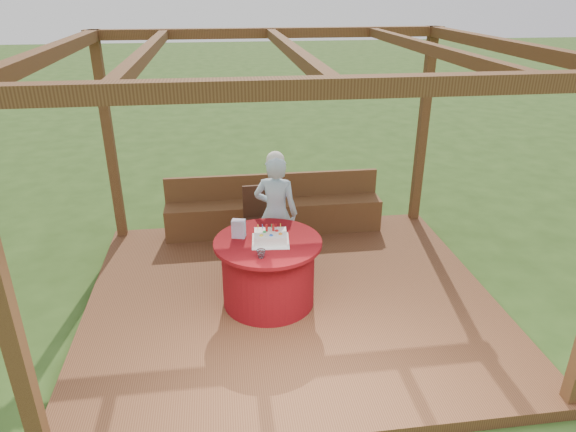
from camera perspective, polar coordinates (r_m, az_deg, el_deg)
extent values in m
plane|color=#274416|center=(5.93, 0.33, -9.85)|extent=(60.00, 60.00, 0.00)
cube|color=brown|center=(5.89, 0.33, -9.36)|extent=(4.50, 4.00, 0.12)
cube|color=brown|center=(3.82, -28.97, -9.08)|extent=(0.12, 0.12, 2.60)
cube|color=brown|center=(7.15, -19.19, 7.47)|extent=(0.12, 0.12, 2.60)
cube|color=brown|center=(7.55, 14.70, 8.87)|extent=(0.12, 0.12, 2.60)
cube|color=brown|center=(3.10, 5.44, 14.07)|extent=(4.50, 0.14, 0.12)
cube|color=brown|center=(6.79, -1.96, 19.67)|extent=(4.50, 0.14, 0.12)
cube|color=brown|center=(5.10, -25.09, 15.99)|extent=(0.14, 4.00, 0.12)
cube|color=brown|center=(5.64, 23.39, 16.87)|extent=(0.14, 4.00, 0.12)
cube|color=brown|center=(4.93, -15.46, 17.11)|extent=(0.10, 3.70, 0.10)
cube|color=brown|center=(4.94, 0.41, 17.94)|extent=(0.10, 3.70, 0.10)
cube|color=brown|center=(5.28, 15.23, 17.56)|extent=(0.10, 3.70, 0.10)
cube|color=brown|center=(7.24, -1.54, -0.05)|extent=(3.00, 0.42, 0.45)
cube|color=brown|center=(7.25, -1.73, 3.42)|extent=(3.00, 0.06, 0.35)
cylinder|color=maroon|center=(5.59, -2.20, -6.38)|extent=(0.99, 0.99, 0.71)
cylinder|color=maroon|center=(5.41, -2.26, -2.95)|extent=(1.15, 1.15, 0.04)
cube|color=#3C2013|center=(6.48, -2.85, -0.92)|extent=(0.46, 0.46, 0.05)
cylinder|color=#3C2013|center=(6.40, -4.22, -3.53)|extent=(0.04, 0.04, 0.45)
cylinder|color=#3C2013|center=(6.44, -1.03, -3.29)|extent=(0.04, 0.04, 0.45)
cylinder|color=#3C2013|center=(6.72, -4.51, -2.11)|extent=(0.04, 0.04, 0.45)
cylinder|color=#3C2013|center=(6.76, -1.47, -1.90)|extent=(0.04, 0.04, 0.45)
cube|color=#3C2013|center=(6.57, -3.09, 1.60)|extent=(0.45, 0.05, 0.45)
imported|color=#8FBCD5|center=(6.12, -1.35, 0.32)|extent=(0.61, 0.49, 1.44)
sphere|color=white|center=(5.88, -1.42, 6.22)|extent=(0.21, 0.21, 0.21)
cube|color=white|center=(5.39, -1.95, -2.80)|extent=(0.42, 0.42, 0.01)
cube|color=white|center=(5.36, -1.96, -2.31)|extent=(0.36, 0.30, 0.10)
cylinder|color=red|center=(5.36, -2.39, -1.33)|extent=(0.03, 0.03, 0.08)
cylinder|color=red|center=(5.36, -1.65, -1.28)|extent=(0.03, 0.03, 0.08)
sphere|color=yellow|center=(5.27, -2.98, -2.08)|extent=(0.04, 0.04, 0.04)
sphere|color=blue|center=(5.27, -1.89, -2.07)|extent=(0.04, 0.04, 0.04)
sphere|color=orange|center=(5.30, -0.84, -1.91)|extent=(0.04, 0.04, 0.04)
sphere|color=green|center=(5.35, -2.63, -1.68)|extent=(0.04, 0.04, 0.04)
sphere|color=red|center=(5.37, -1.26, -1.55)|extent=(0.04, 0.04, 0.04)
cube|color=pink|center=(5.46, -5.50, -1.41)|extent=(0.16, 0.12, 0.20)
imported|color=white|center=(5.06, -3.02, -4.23)|extent=(0.11, 0.11, 0.08)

